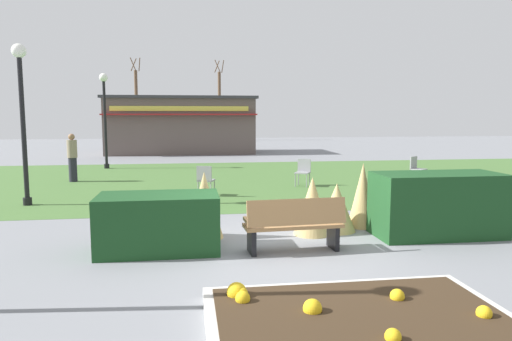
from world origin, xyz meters
The scene contains 21 objects.
ground_plane centered at (0.00, 0.00, 0.00)m, with size 80.00×80.00×0.00m, color slate.
lawn_patch centered at (0.00, 9.08, 0.00)m, with size 36.00×12.00×0.01m, color #446B33.
flower_bed centered at (0.49, -3.03, 0.09)m, with size 3.40×2.10×0.31m.
park_bench centered at (0.43, -0.16, 0.48)m, with size 1.73×0.63×0.95m.
hedge_left centered at (-1.87, 0.24, 0.49)m, with size 2.05×1.10×0.99m, color #19421E.
hedge_right centered at (3.41, 0.51, 0.61)m, with size 2.42×1.10×1.23m, color #19421E.
ornamental_grass_behind_left centered at (-1.06, 1.01, 0.64)m, with size 0.71×0.71×1.28m, color tan.
ornamental_grass_behind_right centered at (2.25, 1.43, 0.68)m, with size 0.61×0.61×1.35m, color tan.
ornamental_grass_behind_center centered at (1.60, 1.16, 0.49)m, with size 0.78×0.78×0.97m, color tan.
ornamental_grass_behind_far centered at (1.04, 0.97, 0.57)m, with size 0.74×0.74×1.14m, color tan.
lamppost_mid centered at (-5.51, 4.95, 2.60)m, with size 0.36×0.36×4.12m.
lamppost_far centered at (-4.90, 13.38, 2.60)m, with size 0.36×0.36×4.12m.
trash_bin centered at (3.32, 0.57, 0.47)m, with size 0.52×0.52×0.94m, color #2D4233.
food_kiosk centered at (-1.75, 21.54, 1.73)m, with size 9.01×4.51×3.45m.
cafe_chair_west centered at (6.55, 7.54, 0.53)m, with size 0.61×0.61×0.89m.
cafe_chair_east centered at (2.41, 7.18, 0.53)m, with size 0.60×0.60×0.89m.
cafe_chair_center centered at (-0.87, 5.65, 0.53)m, with size 0.56×0.56×0.89m.
person_strolling centered at (-5.37, 9.31, 0.86)m, with size 0.34×0.34×1.69m.
parked_car_west_slot centered at (-3.86, 29.67, 0.64)m, with size 4.21×2.07×1.20m.
tree_left_bg centered at (-5.75, 34.64, 3.25)m, with size 0.91×0.96×7.24m.
tree_right_bg centered at (1.59, 36.01, 3.29)m, with size 0.91×0.96×7.32m.
Camera 1 is at (-1.35, -7.83, 2.34)m, focal length 32.99 mm.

